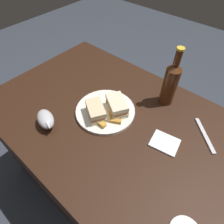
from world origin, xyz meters
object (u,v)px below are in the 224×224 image
cider_bottle (170,83)px  fork (205,135)px  gravy_boat (46,119)px  plate (105,111)px  sandwich_half_left (96,111)px  napkin (165,143)px  sandwich_half_right (117,106)px

cider_bottle → fork: bearing=-17.1°
gravy_boat → cider_bottle: cider_bottle is taller
plate → sandwich_half_left: 0.06m
gravy_boat → napkin: (0.44, 0.26, -0.04)m
sandwich_half_left → napkin: (0.31, 0.08, -0.04)m
sandwich_half_right → cider_bottle: cider_bottle is taller
sandwich_half_right → gravy_boat: size_ratio=1.04×
sandwich_half_left → napkin: sandwich_half_left is taller
napkin → fork: (0.11, 0.15, -0.00)m
sandwich_half_left → fork: size_ratio=0.73×
sandwich_half_right → fork: 0.40m
sandwich_half_left → cider_bottle: cider_bottle is taller
sandwich_half_left → cider_bottle: size_ratio=0.45×
sandwich_half_left → sandwich_half_right: sandwich_half_right is taller
gravy_boat → cider_bottle: size_ratio=0.46×
napkin → cider_bottle: bearing=119.7°
sandwich_half_right → fork: (0.37, 0.15, -0.04)m
sandwich_half_left → fork: (0.42, 0.23, -0.04)m
gravy_boat → napkin: size_ratio=1.22×
plate → fork: (0.41, 0.18, -0.00)m
sandwich_half_left → sandwich_half_right: bearing=59.2°
sandwich_half_left → napkin: bearing=15.3°
plate → cider_bottle: size_ratio=0.95×
plate → cider_bottle: (0.18, 0.25, 0.11)m
sandwich_half_right → sandwich_half_left: bearing=-120.8°
gravy_boat → sandwich_half_right: bearing=54.6°
napkin → fork: 0.18m
gravy_boat → cider_bottle: bearing=56.2°
sandwich_half_left → gravy_boat: (-0.13, -0.17, -0.00)m
sandwich_half_right → cider_bottle: 0.26m
fork → plate: bearing=-112.6°
sandwich_half_right → gravy_boat: 0.32m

